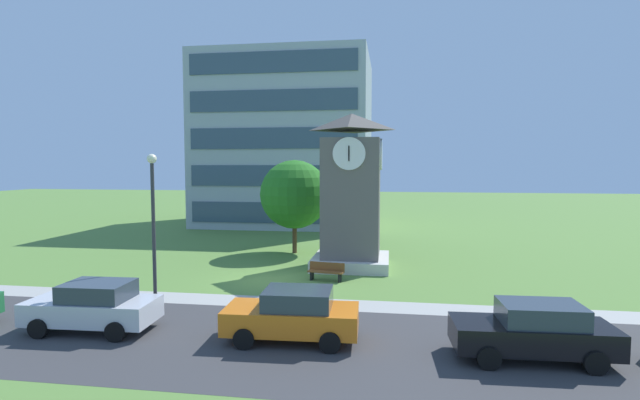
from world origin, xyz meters
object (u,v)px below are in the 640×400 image
park_bench (326,271)px  parked_car_black (534,331)px  tree_by_building (294,194)px  parked_car_silver (94,306)px  parked_car_orange (293,314)px  clock_tower (351,200)px  street_lamp (153,215)px

park_bench → parked_car_black: 11.23m
tree_by_building → parked_car_silver: size_ratio=1.38×
parked_car_black → tree_by_building: bearing=123.5°
park_bench → parked_car_silver: (-6.96, -8.19, 0.40)m
parked_car_silver → parked_car_orange: same height
park_bench → tree_by_building: tree_by_building is taller
parked_car_black → park_bench: bearing=130.4°
clock_tower → parked_car_orange: (-0.95, -11.42, -2.88)m
tree_by_building → parked_car_orange: 15.68m
tree_by_building → parked_car_silver: bearing=-104.5°
park_bench → street_lamp: (-5.92, -5.89, 3.31)m
clock_tower → park_bench: (-0.96, -3.35, -3.28)m
clock_tower → parked_car_silver: (-7.92, -11.54, -2.89)m
park_bench → parked_car_orange: bearing=-89.9°
tree_by_building → parked_car_silver: tree_by_building is taller
clock_tower → park_bench: size_ratio=4.60×
clock_tower → parked_car_black: (6.32, -11.90, -2.89)m
clock_tower → parked_car_silver: clock_tower is taller
parked_car_orange → street_lamp: bearing=159.8°
park_bench → parked_car_silver: size_ratio=0.42×
park_bench → parked_car_orange: parked_car_orange is taller
street_lamp → parked_car_black: street_lamp is taller
street_lamp → parked_car_silver: size_ratio=1.39×
clock_tower → parked_car_orange: bearing=-94.8°
street_lamp → tree_by_building: (2.89, 12.92, 0.04)m
street_lamp → parked_car_orange: 6.95m
parked_car_orange → parked_car_black: bearing=-3.7°
park_bench → tree_by_building: size_ratio=0.31×
clock_tower → tree_by_building: (-3.98, 3.68, 0.07)m
park_bench → tree_by_building: (-3.02, 7.03, 3.35)m
tree_by_building → parked_car_black: size_ratio=1.31×
clock_tower → street_lamp: (-6.88, -9.24, 0.03)m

